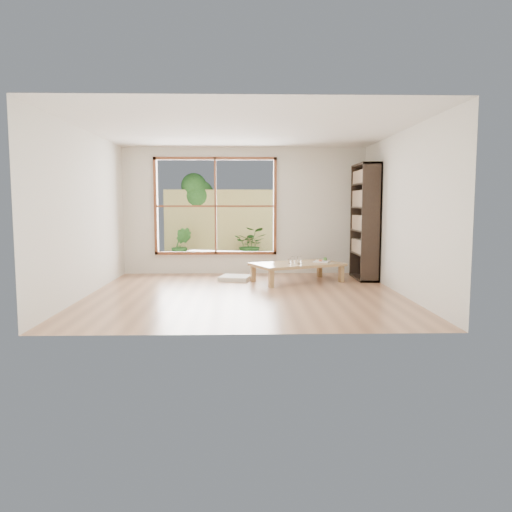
{
  "coord_description": "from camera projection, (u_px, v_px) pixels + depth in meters",
  "views": [
    {
      "loc": [
        -0.03,
        -7.92,
        1.44
      ],
      "look_at": [
        0.19,
        0.64,
        0.55
      ],
      "focal_mm": 35.0,
      "sensor_mm": 36.0,
      "label": 1
    }
  ],
  "objects": [
    {
      "name": "glass_mid",
      "position": [
        299.0,
        260.0,
        9.25
      ],
      "size": [
        0.07,
        0.07,
        0.1
      ],
      "primitive_type": "cylinder",
      "color": "silver",
      "rests_on": "low_table"
    },
    {
      "name": "glass_tall",
      "position": [
        299.0,
        260.0,
        9.09
      ],
      "size": [
        0.08,
        0.08,
        0.14
      ],
      "primitive_type": "cylinder",
      "color": "silver",
      "rests_on": "low_table"
    },
    {
      "name": "low_table",
      "position": [
        297.0,
        265.0,
        9.26
      ],
      "size": [
        1.85,
        1.48,
        0.35
      ],
      "rotation": [
        0.0,
        0.0,
        0.41
      ],
      "color": "tan",
      "rests_on": "ground"
    },
    {
      "name": "food_tray",
      "position": [
        322.0,
        261.0,
        9.41
      ],
      "size": [
        0.35,
        0.31,
        0.09
      ],
      "rotation": [
        0.0,
        0.0,
        -0.42
      ],
      "color": "white",
      "rests_on": "low_table"
    },
    {
      "name": "floor_cushion",
      "position": [
        236.0,
        278.0,
        9.51
      ],
      "size": [
        0.67,
        0.67,
        0.08
      ],
      "primitive_type": "cube",
      "rotation": [
        0.0,
        0.0,
        -0.24
      ],
      "color": "beige",
      "rests_on": "ground"
    },
    {
      "name": "garden_bench",
      "position": [
        215.0,
        254.0,
        11.04
      ],
      "size": [
        1.26,
        0.7,
        0.38
      ],
      "rotation": [
        0.0,
        0.0,
        -0.3
      ],
      "color": "black",
      "rests_on": "deck"
    },
    {
      "name": "bookshelf",
      "position": [
        365.0,
        222.0,
        9.54
      ],
      "size": [
        0.35,
        0.99,
        2.2
      ],
      "primitive_type": "cube",
      "color": "black",
      "rests_on": "ground"
    },
    {
      "name": "glass_small",
      "position": [
        289.0,
        261.0,
        9.19
      ],
      "size": [
        0.07,
        0.07,
        0.08
      ],
      "primitive_type": "cylinder",
      "color": "silver",
      "rests_on": "low_table"
    },
    {
      "name": "deck",
      "position": [
        219.0,
        267.0,
        11.55
      ],
      "size": [
        2.8,
        2.0,
        0.05
      ],
      "primitive_type": "cube",
      "color": "#312924",
      "rests_on": "ground"
    },
    {
      "name": "shrub_left",
      "position": [
        181.0,
        245.0,
        11.94
      ],
      "size": [
        0.49,
        0.4,
        0.86
      ],
      "primitive_type": "imported",
      "rotation": [
        0.0,
        0.0,
        -0.03
      ],
      "color": "#2C6926",
      "rests_on": "deck"
    },
    {
      "name": "bamboo_fence",
      "position": [
        220.0,
        226.0,
        12.45
      ],
      "size": [
        2.8,
        0.06,
        1.8
      ],
      "primitive_type": "cube",
      "color": "tan",
      "rests_on": "ground"
    },
    {
      "name": "glass_short",
      "position": [
        293.0,
        259.0,
        9.43
      ],
      "size": [
        0.07,
        0.07,
        0.1
      ],
      "primitive_type": "cylinder",
      "color": "silver",
      "rests_on": "low_table"
    },
    {
      "name": "ground",
      "position": [
        245.0,
        294.0,
        8.02
      ],
      "size": [
        5.0,
        5.0,
        0.0
      ],
      "primitive_type": "plane",
      "color": "#B07D58",
      "rests_on": "ground"
    },
    {
      "name": "garden_tree",
      "position": [
        194.0,
        197.0,
        12.66
      ],
      "size": [
        1.04,
        0.85,
        2.22
      ],
      "color": "#4C3D2D",
      "rests_on": "ground"
    },
    {
      "name": "shrub_right",
      "position": [
        251.0,
        244.0,
        12.25
      ],
      "size": [
        0.86,
        0.78,
        0.86
      ],
      "primitive_type": "imported",
      "rotation": [
        0.0,
        0.0,
        -0.14
      ],
      "color": "#2C6926",
      "rests_on": "deck"
    }
  ]
}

